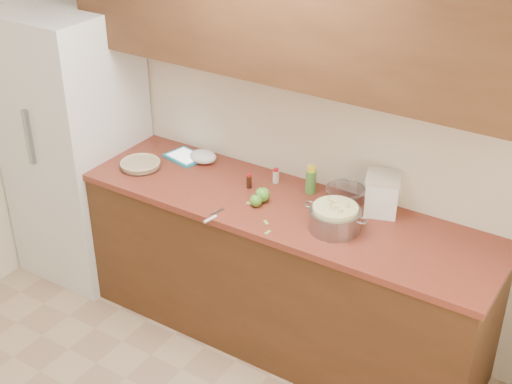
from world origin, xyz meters
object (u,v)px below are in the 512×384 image
Objects in this scene: pie at (140,164)px; tablet at (185,157)px; colander at (335,218)px; flour_canister at (382,194)px.

pie reaches higher than tablet.
colander is 1.36× the size of tablet.
colander is (1.31, 0.01, 0.04)m from pie.
pie is 0.94× the size of tablet.
flour_canister is 0.86× the size of tablet.
tablet is (-1.16, 0.24, -0.06)m from colander.
pie is 1.31m from colander.
pie is 0.29m from tablet.
flour_canister is (1.44, 0.30, 0.09)m from pie.
colander reaches higher than tablet.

